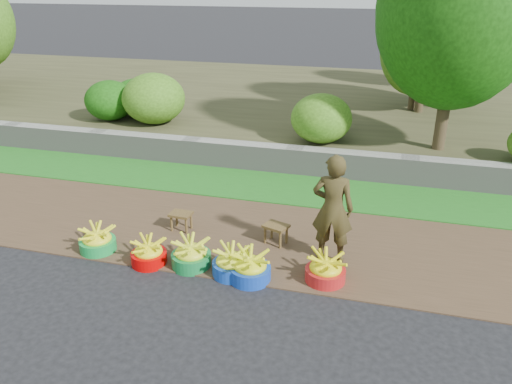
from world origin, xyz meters
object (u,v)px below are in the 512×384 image
(basin_b, at_px, (149,253))
(basin_c, at_px, (191,255))
(stool_right, at_px, (276,229))
(vendor_woman, at_px, (333,209))
(basin_e, at_px, (250,268))
(stool_left, at_px, (181,216))
(basin_d, at_px, (232,263))
(basin_f, at_px, (326,270))
(basin_a, at_px, (97,241))

(basin_b, xyz_separation_m, basin_c, (0.60, 0.09, 0.02))
(stool_right, bearing_deg, basin_c, -137.70)
(basin_b, height_order, vendor_woman, vendor_woman)
(basin_c, bearing_deg, basin_e, -7.15)
(stool_left, bearing_deg, basin_b, -93.21)
(stool_left, distance_m, stool_right, 1.53)
(basin_e, height_order, stool_left, basin_e)
(basin_d, bearing_deg, basin_b, -178.16)
(stool_right, bearing_deg, basin_b, -148.05)
(basin_d, xyz_separation_m, basin_f, (1.24, 0.15, 0.00))
(basin_c, xyz_separation_m, vendor_woman, (1.83, 0.67, 0.62))
(basin_a, distance_m, basin_d, 2.08)
(basin_d, relative_size, basin_f, 0.99)
(basin_f, xyz_separation_m, vendor_woman, (-0.01, 0.57, 0.62))
(basin_a, height_order, basin_d, basin_d)
(basin_b, relative_size, basin_f, 0.93)
(basin_e, relative_size, stool_right, 1.33)
(basin_a, height_order, basin_b, basin_a)
(basin_b, relative_size, basin_c, 0.91)
(stool_left, bearing_deg, basin_e, -36.41)
(basin_b, bearing_deg, stool_right, 31.95)
(basin_b, relative_size, basin_d, 0.94)
(basin_a, relative_size, basin_f, 0.98)
(basin_a, height_order, vendor_woman, vendor_woman)
(stool_right, bearing_deg, stool_left, 178.82)
(basin_c, height_order, stool_left, basin_c)
(basin_c, distance_m, stool_right, 1.34)
(basin_b, bearing_deg, basin_e, -0.85)
(basin_a, height_order, basin_f, basin_f)
(vendor_woman, bearing_deg, basin_f, 91.64)
(basin_a, xyz_separation_m, basin_b, (0.87, -0.12, -0.01))
(basin_d, bearing_deg, basin_f, 7.13)
(basin_b, bearing_deg, vendor_woman, 17.38)
(basin_d, xyz_separation_m, stool_left, (-1.14, 0.98, 0.08))
(basin_b, height_order, stool_right, basin_b)
(basin_b, height_order, basin_e, basin_e)
(basin_a, bearing_deg, basin_b, -7.66)
(basin_f, relative_size, stool_left, 1.53)
(basin_e, height_order, stool_right, basin_e)
(basin_e, height_order, basin_f, basin_e)
(basin_a, relative_size, basin_b, 1.05)
(basin_b, xyz_separation_m, vendor_woman, (2.43, 0.76, 0.63))
(basin_e, bearing_deg, stool_right, 83.50)
(basin_b, height_order, basin_f, basin_f)
(basin_b, relative_size, basin_e, 0.90)
(basin_b, height_order, basin_d, basin_d)
(basin_d, relative_size, stool_right, 1.27)
(basin_a, xyz_separation_m, basin_e, (2.35, -0.14, 0.01))
(basin_a, distance_m, stool_right, 2.62)
(vendor_woman, bearing_deg, stool_right, -15.32)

